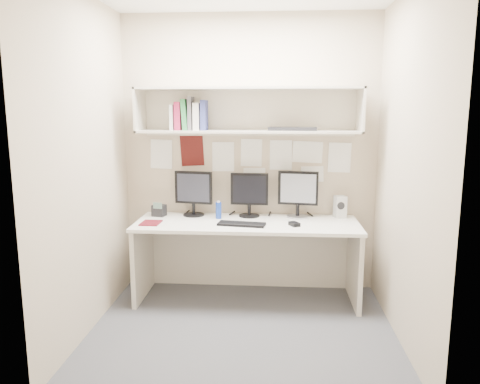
# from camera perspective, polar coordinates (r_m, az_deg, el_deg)

# --- Properties ---
(floor) EXTENTS (2.40, 2.00, 0.01)m
(floor) POSITION_cam_1_polar(r_m,az_deg,el_deg) (3.86, 0.25, -16.56)
(floor) COLOR #46464B
(floor) RESTS_ON ground
(wall_back) EXTENTS (2.40, 0.02, 2.60)m
(wall_back) POSITION_cam_1_polar(r_m,az_deg,el_deg) (4.47, 1.14, 4.57)
(wall_back) COLOR #B8A68D
(wall_back) RESTS_ON ground
(wall_front) EXTENTS (2.40, 0.02, 2.60)m
(wall_front) POSITION_cam_1_polar(r_m,az_deg,el_deg) (2.49, -1.30, 0.07)
(wall_front) COLOR #B8A68D
(wall_front) RESTS_ON ground
(wall_left) EXTENTS (0.02, 2.00, 2.60)m
(wall_left) POSITION_cam_1_polar(r_m,az_deg,el_deg) (3.75, -18.37, 2.98)
(wall_left) COLOR #B8A68D
(wall_left) RESTS_ON ground
(wall_right) EXTENTS (0.02, 2.00, 2.60)m
(wall_right) POSITION_cam_1_polar(r_m,az_deg,el_deg) (3.60, 19.72, 2.61)
(wall_right) COLOR #B8A68D
(wall_right) RESTS_ON ground
(desk) EXTENTS (2.00, 0.70, 0.73)m
(desk) POSITION_cam_1_polar(r_m,az_deg,el_deg) (4.32, 0.85, -8.32)
(desk) COLOR white
(desk) RESTS_ON floor
(overhead_hutch) EXTENTS (2.00, 0.38, 0.40)m
(overhead_hutch) POSITION_cam_1_polar(r_m,az_deg,el_deg) (4.31, 1.06, 9.96)
(overhead_hutch) COLOR beige
(overhead_hutch) RESTS_ON wall_back
(pinned_papers) EXTENTS (1.92, 0.01, 0.48)m
(pinned_papers) POSITION_cam_1_polar(r_m,az_deg,el_deg) (4.47, 1.14, 3.92)
(pinned_papers) COLOR white
(pinned_papers) RESTS_ON wall_back
(monitor_left) EXTENTS (0.36, 0.20, 0.42)m
(monitor_left) POSITION_cam_1_polar(r_m,az_deg,el_deg) (4.44, -5.69, 0.10)
(monitor_left) COLOR black
(monitor_left) RESTS_ON desk
(monitor_center) EXTENTS (0.35, 0.19, 0.41)m
(monitor_center) POSITION_cam_1_polar(r_m,az_deg,el_deg) (4.38, 1.15, -0.06)
(monitor_center) COLOR black
(monitor_center) RESTS_ON desk
(monitor_right) EXTENTS (0.37, 0.20, 0.43)m
(monitor_right) POSITION_cam_1_polar(r_m,az_deg,el_deg) (4.38, 7.09, -0.00)
(monitor_right) COLOR #A5A5AA
(monitor_right) RESTS_ON desk
(keyboard) EXTENTS (0.43, 0.20, 0.02)m
(keyboard) POSITION_cam_1_polar(r_m,az_deg,el_deg) (4.09, 0.19, -3.93)
(keyboard) COLOR black
(keyboard) RESTS_ON desk
(mouse) EXTENTS (0.11, 0.12, 0.03)m
(mouse) POSITION_cam_1_polar(r_m,az_deg,el_deg) (4.09, 6.64, -3.91)
(mouse) COLOR black
(mouse) RESTS_ON desk
(speaker) EXTENTS (0.12, 0.12, 0.20)m
(speaker) POSITION_cam_1_polar(r_m,az_deg,el_deg) (4.46, 12.10, -1.76)
(speaker) COLOR #B8B7B3
(speaker) RESTS_ON desk
(blue_bottle) EXTENTS (0.05, 0.05, 0.17)m
(blue_bottle) POSITION_cam_1_polar(r_m,az_deg,el_deg) (4.32, -2.63, -2.23)
(blue_bottle) COLOR navy
(blue_bottle) RESTS_ON desk
(maroon_notebook) EXTENTS (0.17, 0.21, 0.01)m
(maroon_notebook) POSITION_cam_1_polar(r_m,az_deg,el_deg) (4.22, -10.82, -3.72)
(maroon_notebook) COLOR #550E17
(maroon_notebook) RESTS_ON desk
(desk_phone) EXTENTS (0.14, 0.13, 0.14)m
(desk_phone) POSITION_cam_1_polar(r_m,az_deg,el_deg) (4.49, -9.84, -2.21)
(desk_phone) COLOR black
(desk_phone) RESTS_ON desk
(book_stack) EXTENTS (0.33, 0.19, 0.30)m
(book_stack) POSITION_cam_1_polar(r_m,az_deg,el_deg) (4.32, -6.18, 9.25)
(book_stack) COLOR silver
(book_stack) RESTS_ON overhead_hutch
(hutch_tray) EXTENTS (0.44, 0.20, 0.03)m
(hutch_tray) POSITION_cam_1_polar(r_m,az_deg,el_deg) (4.24, 6.44, 7.66)
(hutch_tray) COLOR black
(hutch_tray) RESTS_ON overhead_hutch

